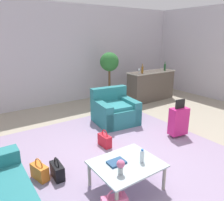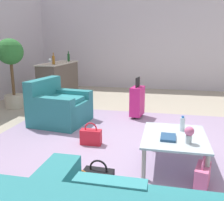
% 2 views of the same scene
% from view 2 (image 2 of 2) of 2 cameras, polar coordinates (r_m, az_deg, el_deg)
% --- Properties ---
extents(ground_plane, '(12.00, 12.00, 0.00)m').
position_cam_2_polar(ground_plane, '(3.80, 5.90, -10.97)').
color(ground_plane, '#A89E89').
extents(wall_right, '(0.12, 8.00, 3.10)m').
position_cam_2_polar(wall_right, '(8.51, 10.08, 13.03)').
color(wall_right, silver).
rests_on(wall_right, ground).
extents(area_rug, '(5.20, 4.40, 0.01)m').
position_cam_2_polar(area_rug, '(3.29, 1.10, -14.87)').
color(area_rug, '#9984A3').
rests_on(area_rug, ground).
extents(armchair, '(1.08, 1.05, 0.86)m').
position_cam_2_polar(armchair, '(4.96, -12.31, -1.73)').
color(armchair, teal).
rests_on(armchair, ground).
extents(coffee_table, '(0.94, 0.79, 0.41)m').
position_cam_2_polar(coffee_table, '(3.28, 14.07, -8.56)').
color(coffee_table, silver).
rests_on(coffee_table, ground).
extents(water_bottle, '(0.06, 0.06, 0.20)m').
position_cam_2_polar(water_bottle, '(3.42, 15.79, -5.18)').
color(water_bottle, silver).
rests_on(water_bottle, coffee_table).
extents(coffee_table_book, '(0.26, 0.19, 0.03)m').
position_cam_2_polar(coffee_table_book, '(3.14, 12.72, -8.23)').
color(coffee_table_book, navy).
rests_on(coffee_table_book, coffee_table).
extents(flower_vase, '(0.11, 0.11, 0.21)m').
position_cam_2_polar(flower_vase, '(3.02, 17.22, -7.18)').
color(flower_vase, '#B2B7BC').
rests_on(flower_vase, coffee_table).
extents(bar_console, '(1.73, 0.56, 0.99)m').
position_cam_2_polar(bar_console, '(7.26, -11.99, 4.69)').
color(bar_console, brown).
rests_on(bar_console, ground).
extents(wine_glass_leftmost, '(0.08, 0.08, 0.15)m').
position_cam_2_polar(wine_glass_leftmost, '(6.64, -13.99, 8.91)').
color(wine_glass_leftmost, silver).
rests_on(wine_glass_leftmost, bar_console).
extents(wine_glass_left_of_centre, '(0.08, 0.08, 0.15)m').
position_cam_2_polar(wine_glass_left_of_centre, '(7.72, -10.09, 9.65)').
color(wine_glass_left_of_centre, silver).
rests_on(wine_glass_left_of_centre, bar_console).
extents(wine_bottle_amber, '(0.07, 0.07, 0.30)m').
position_cam_2_polar(wine_bottle_amber, '(6.69, -13.22, 9.05)').
color(wine_bottle_amber, brown).
rests_on(wine_bottle_amber, bar_console).
extents(wine_bottle_green, '(0.07, 0.07, 0.30)m').
position_cam_2_polar(wine_bottle_green, '(7.63, -9.90, 9.68)').
color(wine_bottle_green, '#194C23').
rests_on(wine_bottle_green, bar_console).
extents(suitcase_magenta, '(0.43, 0.28, 0.85)m').
position_cam_2_polar(suitcase_magenta, '(5.22, 5.79, -0.07)').
color(suitcase_magenta, '#D12375').
rests_on(suitcase_magenta, ground).
extents(handbag_black, '(0.15, 0.32, 0.36)m').
position_cam_2_polar(handbag_black, '(2.78, -3.09, -17.61)').
color(handbag_black, black).
rests_on(handbag_black, ground).
extents(handbag_pink, '(0.35, 0.22, 0.36)m').
position_cam_2_polar(handbag_pink, '(3.02, 19.97, -15.78)').
color(handbag_pink, pink).
rests_on(handbag_pink, ground).
extents(handbag_orange, '(0.22, 0.35, 0.36)m').
position_cam_2_polar(handbag_orange, '(2.62, -7.47, -19.76)').
color(handbag_orange, orange).
rests_on(handbag_orange, ground).
extents(handbag_red, '(0.15, 0.32, 0.36)m').
position_cam_2_polar(handbag_red, '(3.90, -4.84, -8.23)').
color(handbag_red, red).
rests_on(handbag_red, ground).
extents(potted_ficus, '(0.60, 0.60, 1.64)m').
position_cam_2_polar(potted_ficus, '(6.36, -22.06, 7.91)').
color(potted_ficus, '#BCB299').
rests_on(potted_ficus, ground).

